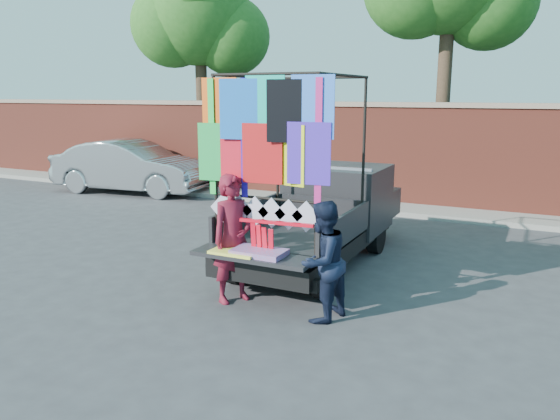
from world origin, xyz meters
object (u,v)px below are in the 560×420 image
at_px(pickup_truck, 328,213).
at_px(sedan, 131,167).
at_px(man, 322,261).
at_px(woman, 234,239).

distance_m(pickup_truck, sedan, 8.14).
height_order(pickup_truck, sedan, pickup_truck).
height_order(sedan, man, man).
bearing_deg(pickup_truck, woman, -98.65).
bearing_deg(man, pickup_truck, -146.65).
bearing_deg(man, woman, -79.62).
relative_size(pickup_truck, man, 3.19).
bearing_deg(woman, pickup_truck, 19.18).
bearing_deg(sedan, woman, -137.40).
height_order(pickup_truck, woman, pickup_truck).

